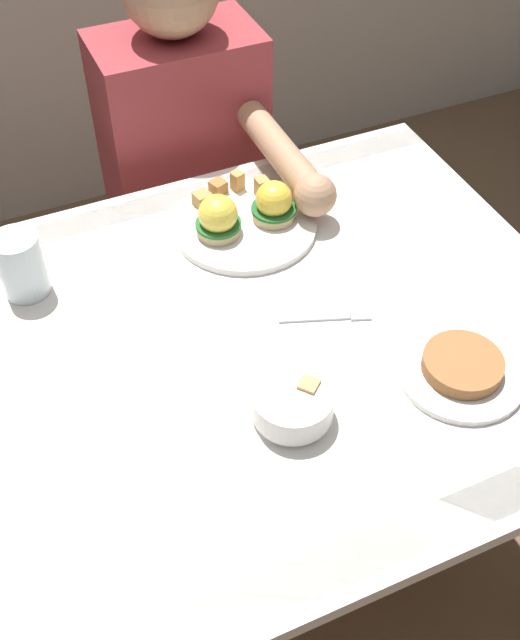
{
  "coord_description": "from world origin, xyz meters",
  "views": [
    {
      "loc": [
        -0.28,
        -0.77,
        1.67
      ],
      "look_at": [
        0.06,
        0.0,
        0.78
      ],
      "focal_mm": 43.46,
      "sensor_mm": 36.0,
      "label": 1
    }
  ],
  "objects_px": {
    "fruit_bowl": "(293,405)",
    "water_glass_near": "(22,269)",
    "diner_person": "(191,168)",
    "eggs_benedict_plate": "(244,217)",
    "side_plate": "(461,369)",
    "fork": "(331,316)",
    "dining_table": "(230,389)"
  },
  "relations": [
    {
      "from": "water_glass_near",
      "to": "diner_person",
      "type": "xyz_separation_m",
      "value": [
        0.42,
        0.34,
        -0.14
      ]
    },
    {
      "from": "water_glass_near",
      "to": "diner_person",
      "type": "relative_size",
      "value": 0.1
    },
    {
      "from": "eggs_benedict_plate",
      "to": "side_plate",
      "type": "xyz_separation_m",
      "value": [
        0.17,
        -0.46,
        -0.01
      ]
    },
    {
      "from": "fruit_bowl",
      "to": "water_glass_near",
      "type": "height_order",
      "value": "water_glass_near"
    },
    {
      "from": "eggs_benedict_plate",
      "to": "water_glass_near",
      "type": "relative_size",
      "value": 2.33
    },
    {
      "from": "dining_table",
      "to": "diner_person",
      "type": "bearing_deg",
      "value": 75.8
    },
    {
      "from": "fruit_bowl",
      "to": "diner_person",
      "type": "relative_size",
      "value": 0.11
    },
    {
      "from": "dining_table",
      "to": "eggs_benedict_plate",
      "type": "height_order",
      "value": "eggs_benedict_plate"
    },
    {
      "from": "fruit_bowl",
      "to": "side_plate",
      "type": "xyz_separation_m",
      "value": [
        0.27,
        -0.03,
        -0.02
      ]
    },
    {
      "from": "eggs_benedict_plate",
      "to": "fork",
      "type": "distance_m",
      "value": 0.27
    },
    {
      "from": "eggs_benedict_plate",
      "to": "diner_person",
      "type": "relative_size",
      "value": 0.24
    },
    {
      "from": "water_glass_near",
      "to": "side_plate",
      "type": "relative_size",
      "value": 0.58
    },
    {
      "from": "water_glass_near",
      "to": "dining_table",
      "type": "bearing_deg",
      "value": -44.58
    },
    {
      "from": "fruit_bowl",
      "to": "diner_person",
      "type": "height_order",
      "value": "diner_person"
    },
    {
      "from": "water_glass_near",
      "to": "fork",
      "type": "bearing_deg",
      "value": -30.91
    },
    {
      "from": "eggs_benedict_plate",
      "to": "water_glass_near",
      "type": "height_order",
      "value": "water_glass_near"
    },
    {
      "from": "dining_table",
      "to": "side_plate",
      "type": "xyz_separation_m",
      "value": [
        0.31,
        -0.2,
        0.12
      ]
    },
    {
      "from": "fruit_bowl",
      "to": "diner_person",
      "type": "xyz_separation_m",
      "value": [
        0.12,
        0.77,
        -0.12
      ]
    },
    {
      "from": "diner_person",
      "to": "fork",
      "type": "bearing_deg",
      "value": -87.13
    },
    {
      "from": "side_plate",
      "to": "diner_person",
      "type": "xyz_separation_m",
      "value": [
        -0.16,
        0.8,
        -0.1
      ]
    },
    {
      "from": "eggs_benedict_plate",
      "to": "diner_person",
      "type": "height_order",
      "value": "diner_person"
    },
    {
      "from": "diner_person",
      "to": "side_plate",
      "type": "bearing_deg",
      "value": -78.86
    },
    {
      "from": "dining_table",
      "to": "eggs_benedict_plate",
      "type": "xyz_separation_m",
      "value": [
        0.14,
        0.26,
        0.13
      ]
    },
    {
      "from": "eggs_benedict_plate",
      "to": "side_plate",
      "type": "distance_m",
      "value": 0.49
    },
    {
      "from": "side_plate",
      "to": "diner_person",
      "type": "relative_size",
      "value": 0.18
    },
    {
      "from": "eggs_benedict_plate",
      "to": "fork",
      "type": "xyz_separation_m",
      "value": [
        0.04,
        -0.27,
        -0.02
      ]
    },
    {
      "from": "fork",
      "to": "diner_person",
      "type": "height_order",
      "value": "diner_person"
    },
    {
      "from": "fork",
      "to": "diner_person",
      "type": "xyz_separation_m",
      "value": [
        -0.03,
        0.61,
        -0.09
      ]
    },
    {
      "from": "dining_table",
      "to": "eggs_benedict_plate",
      "type": "distance_m",
      "value": 0.33
    },
    {
      "from": "fruit_bowl",
      "to": "fork",
      "type": "distance_m",
      "value": 0.22
    },
    {
      "from": "dining_table",
      "to": "fork",
      "type": "height_order",
      "value": "fork"
    },
    {
      "from": "fruit_bowl",
      "to": "water_glass_near",
      "type": "distance_m",
      "value": 0.52
    }
  ]
}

